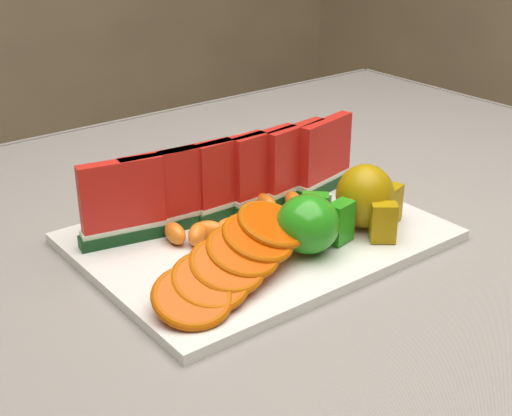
% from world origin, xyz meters
% --- Properties ---
extents(table, '(1.40, 0.90, 0.75)m').
position_xyz_m(table, '(0.00, 0.00, 0.65)').
color(table, '#4A351E').
rests_on(table, ground).
extents(tablecloth, '(1.53, 1.03, 0.20)m').
position_xyz_m(tablecloth, '(0.00, 0.00, 0.72)').
color(tablecloth, gray).
rests_on(tablecloth, table).
extents(platter, '(0.40, 0.30, 0.01)m').
position_xyz_m(platter, '(0.05, -0.01, 0.76)').
color(platter, silver).
rests_on(platter, tablecloth).
extents(apple_cluster, '(0.11, 0.09, 0.07)m').
position_xyz_m(apple_cluster, '(0.07, -0.08, 0.80)').
color(apple_cluster, '#227A0D').
rests_on(apple_cluster, platter).
extents(pear_cluster, '(0.09, 0.10, 0.08)m').
position_xyz_m(pear_cluster, '(0.16, -0.08, 0.81)').
color(pear_cluster, '#B19611').
rests_on(pear_cluster, platter).
extents(side_plate, '(0.22, 0.22, 0.01)m').
position_xyz_m(side_plate, '(0.25, 0.21, 0.76)').
color(side_plate, silver).
rests_on(side_plate, tablecloth).
extents(watermelon_row, '(0.39, 0.07, 0.10)m').
position_xyz_m(watermelon_row, '(0.05, 0.05, 0.82)').
color(watermelon_row, '#0C3614').
rests_on(watermelon_row, platter).
extents(orange_fan_front, '(0.23, 0.14, 0.06)m').
position_xyz_m(orange_fan_front, '(-0.04, -0.08, 0.80)').
color(orange_fan_front, '#DE4B05').
rests_on(orange_fan_front, platter).
extents(orange_fan_back, '(0.38, 0.11, 0.05)m').
position_xyz_m(orange_fan_back, '(0.08, 0.11, 0.79)').
color(orange_fan_back, '#DE4B05').
rests_on(orange_fan_back, platter).
extents(tangerine_segments, '(0.19, 0.06, 0.02)m').
position_xyz_m(tangerine_segments, '(0.03, 0.01, 0.78)').
color(tangerine_segments, orange).
rests_on(tangerine_segments, platter).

